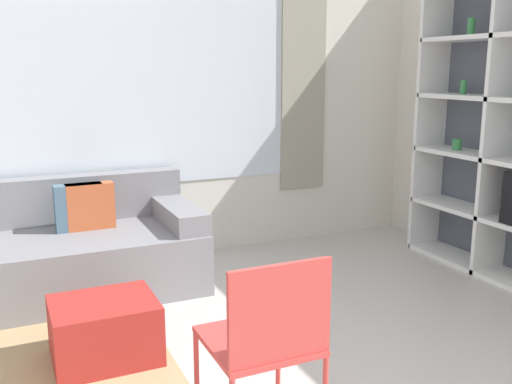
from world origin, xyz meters
name	(u,v)px	position (x,y,z in m)	size (l,w,h in m)	color
wall_back	(112,99)	(0.00, 3.40, 1.36)	(6.80, 0.11, 2.70)	silver
couch_main	(51,254)	(-0.59, 2.88, 0.30)	(2.09, 0.96, 0.79)	gray
ottoman	(105,331)	(-0.41, 1.73, 0.17)	(0.56, 0.47, 0.35)	#A82823
folding_chair	(267,335)	(0.08, 0.69, 0.52)	(0.44, 0.46, 0.86)	#CC3D38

